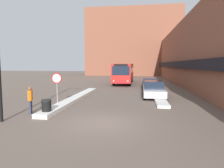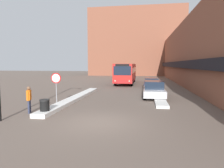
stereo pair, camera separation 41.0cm
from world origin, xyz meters
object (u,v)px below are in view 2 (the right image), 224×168
parked_car_front (154,89)px  pedestrian (29,97)px  city_bus (126,73)px  stop_sign (56,82)px  parked_car_middle (151,83)px  trash_bin (45,107)px  street_lamp (0,38)px

parked_car_front → pedestrian: (-8.00, -7.45, 0.26)m
city_bus → parked_car_front: 13.81m
city_bus → stop_sign: size_ratio=4.64×
parked_car_middle → trash_bin: size_ratio=5.08×
city_bus → street_lamp: bearing=-101.4°
parked_car_front → pedestrian: size_ratio=2.82×
street_lamp → pedestrian: size_ratio=4.31×
parked_car_front → stop_sign: 8.93m
stop_sign → street_lamp: size_ratio=0.34×
parked_car_front → street_lamp: size_ratio=0.65×
stop_sign → pedestrian: stop_sign is taller
stop_sign → street_lamp: bearing=-104.1°
trash_bin → city_bus: bearing=81.8°
pedestrian → street_lamp: bearing=-28.2°
parked_car_front → trash_bin: (-6.81, -7.73, -0.28)m
stop_sign → street_lamp: street_lamp is taller
parked_car_front → parked_car_middle: bearing=90.0°
city_bus → trash_bin: 21.23m
parked_car_front → city_bus: bearing=106.0°
stop_sign → pedestrian: (-0.74, -2.35, -0.76)m
stop_sign → parked_car_middle: bearing=57.8°
street_lamp → stop_sign: bearing=75.9°
parked_car_middle → stop_sign: (-7.26, -11.55, 1.06)m
street_lamp → trash_bin: 4.51m
pedestrian → trash_bin: size_ratio=1.77×
trash_bin → pedestrian: bearing=166.4°
parked_car_middle → street_lamp: (-8.32, -15.78, 3.72)m
pedestrian → trash_bin: 1.33m
parked_car_middle → stop_sign: size_ratio=1.98×
parked_car_front → pedestrian: pedestrian is taller
city_bus → parked_car_middle: bearing=-60.8°
parked_car_front → trash_bin: 10.31m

